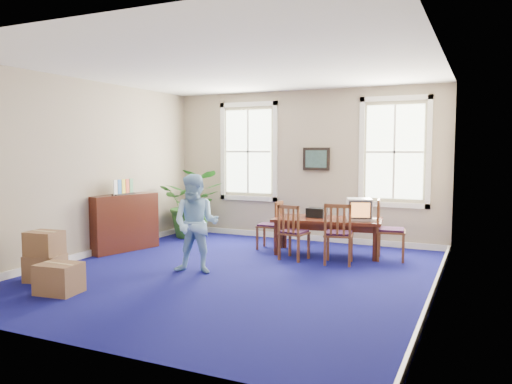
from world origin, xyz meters
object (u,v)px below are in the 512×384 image
at_px(chair_near_left, 294,232).
at_px(cardboard_boxes, 60,255).
at_px(man, 196,224).
at_px(crt_tv, 359,209).
at_px(credenza, 124,223).
at_px(conference_table, 327,236).
at_px(potted_plant, 193,203).

height_order(chair_near_left, cardboard_boxes, chair_near_left).
height_order(man, cardboard_boxes, man).
relative_size(crt_tv, credenza, 0.34).
relative_size(conference_table, chair_near_left, 2.00).
bearing_deg(credenza, crt_tv, 33.81).
distance_m(potted_plant, cardboard_boxes, 4.02).
distance_m(chair_near_left, potted_plant, 3.08).
xyz_separation_m(conference_table, potted_plant, (-3.23, 0.51, 0.42)).
relative_size(chair_near_left, cardboard_boxes, 0.72).
bearing_deg(potted_plant, chair_near_left, -22.76).
distance_m(conference_table, crt_tv, 0.79).
height_order(chair_near_left, man, man).
bearing_deg(chair_near_left, conference_table, -112.34).
xyz_separation_m(conference_table, chair_near_left, (-0.40, -0.67, 0.16)).
bearing_deg(chair_near_left, credenza, 20.22).
distance_m(crt_tv, potted_plant, 3.85).
bearing_deg(credenza, cardboard_boxes, -59.09).
relative_size(crt_tv, potted_plant, 0.31).
relative_size(crt_tv, cardboard_boxes, 0.34).
bearing_deg(chair_near_left, crt_tv, -135.35).
bearing_deg(chair_near_left, man, 64.20).
xyz_separation_m(crt_tv, credenza, (-4.24, -1.39, -0.33)).
relative_size(chair_near_left, man, 0.63).
bearing_deg(conference_table, chair_near_left, -129.34).
xyz_separation_m(man, cardboard_boxes, (-1.60, -1.26, -0.39)).
xyz_separation_m(potted_plant, cardboard_boxes, (0.17, -4.00, -0.37)).
height_order(credenza, potted_plant, potted_plant).
bearing_deg(credenza, chair_near_left, 27.29).
distance_m(credenza, potted_plant, 1.91).
bearing_deg(potted_plant, crt_tv, -6.98).
xyz_separation_m(conference_table, credenza, (-3.65, -1.34, 0.21)).
distance_m(crt_tv, cardboard_boxes, 5.11).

